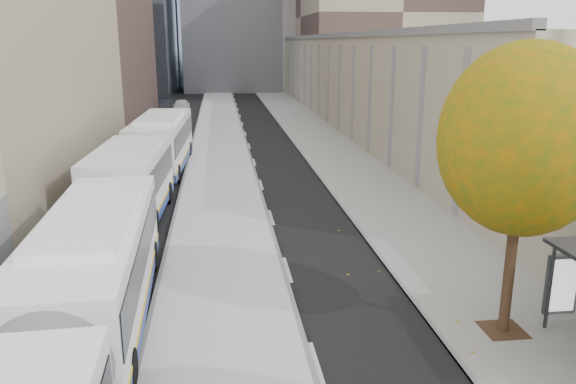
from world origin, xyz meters
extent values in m
cube|color=silver|center=(-3.88, 35.00, 0.07)|extent=(4.25, 150.00, 0.15)
cube|color=gray|center=(4.12, 35.00, 0.04)|extent=(4.75, 150.00, 0.08)
cube|color=gray|center=(15.50, 64.00, 4.00)|extent=(18.00, 92.00, 8.00)
cylinder|color=#302414|center=(3.60, 13.00, 1.70)|extent=(0.28, 0.28, 3.24)
sphere|color=#2C5910|center=(3.60, 13.00, 5.26)|extent=(4.20, 4.20, 4.20)
cube|color=white|center=(-7.16, 10.89, 1.51)|extent=(3.29, 18.17, 3.01)
cube|color=black|center=(-7.16, 10.89, 2.06)|extent=(3.32, 17.45, 1.05)
cube|color=white|center=(-7.53, 30.40, 1.58)|extent=(3.50, 19.02, 3.15)
cube|color=black|center=(-7.53, 30.40, 2.16)|extent=(3.53, 18.27, 1.09)
cube|color=#008153|center=(-7.53, 20.96, 1.21)|extent=(2.00, 0.14, 1.22)
imported|color=silver|center=(-7.98, 63.89, 0.72)|extent=(1.88, 4.30, 1.44)
camera|label=1|loc=(-3.82, 0.16, 7.59)|focal=35.00mm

